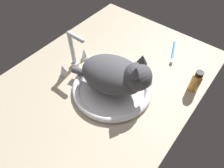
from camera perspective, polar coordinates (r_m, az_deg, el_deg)
The scene contains 6 objects.
countertop at distance 96.30cm, azimuth -3.04°, elevation -0.03°, with size 115.44×81.28×3.00cm, color #B7A88E.
sink_basin at distance 91.14cm, azimuth 0.00°, elevation -1.03°, with size 36.04×36.04×3.11cm.
faucet at distance 97.76cm, azimuth -10.71°, elevation 8.01°, with size 17.78×10.90×20.94cm.
cat at distance 83.31cm, azimuth 1.55°, elevation 2.40°, with size 24.67×36.51×19.24cm.
amber_bottle at distance 95.86cm, azimuth 22.51°, elevation 0.68°, with size 4.36×4.36×11.01cm.
toothbrush at distance 112.93cm, azimuth 16.78°, elevation 8.42°, with size 17.19×7.75×1.70cm.
Camera 1 is at (-44.27, -41.86, 76.08)cm, focal length 32.52 mm.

